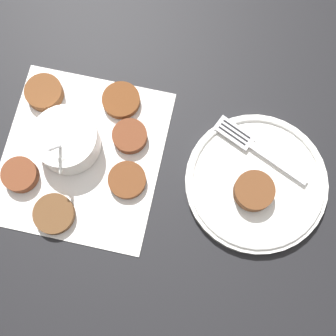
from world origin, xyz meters
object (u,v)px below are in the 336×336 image
object	(u,v)px
fritter_on_plate	(254,191)
serving_plate	(256,184)
fork	(251,145)
sauce_bowl	(67,141)

from	to	relation	value
fritter_on_plate	serving_plate	bearing A→B (deg)	155.61
serving_plate	fork	distance (m)	0.07
sauce_bowl	fork	distance (m)	0.31
sauce_bowl	fritter_on_plate	size ratio (longest dim) A/B	1.78
serving_plate	fritter_on_plate	xyz separation A→B (m)	(0.02, -0.01, 0.02)
serving_plate	fork	world-z (taller)	fork
sauce_bowl	fritter_on_plate	distance (m)	0.32
serving_plate	fritter_on_plate	world-z (taller)	fritter_on_plate
sauce_bowl	fritter_on_plate	xyz separation A→B (m)	(0.06, 0.31, 0.00)
sauce_bowl	serving_plate	size ratio (longest dim) A/B	0.49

